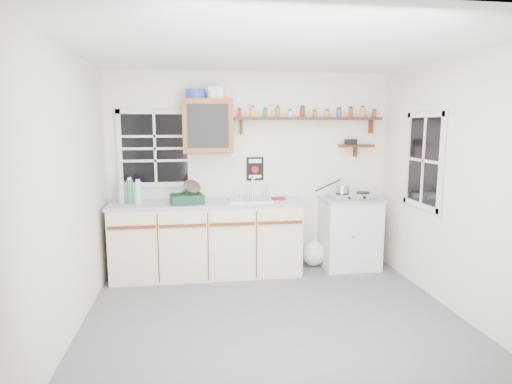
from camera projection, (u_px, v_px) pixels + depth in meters
room at (274, 189)px, 3.95m from camera, size 3.64×3.24×2.54m
main_cabinet at (207, 238)px, 5.26m from camera, size 2.31×0.63×0.92m
right_cabinet at (349, 233)px, 5.54m from camera, size 0.73×0.57×0.91m
sink at (250, 199)px, 5.26m from camera, size 0.52×0.44×0.29m
upper_cabinet at (208, 126)px, 5.19m from camera, size 0.60×0.32×0.65m
upper_cabinet_clutter at (204, 94)px, 5.13m from camera, size 0.45×0.24×0.14m
spice_shelf at (309, 118)px, 5.42m from camera, size 1.91×0.18×0.35m
secondary_shelf at (355, 145)px, 5.58m from camera, size 0.45×0.16×0.24m
warning_sign at (255, 169)px, 5.50m from camera, size 0.22×0.02×0.30m
window_back at (155, 149)px, 5.28m from camera, size 0.93×0.03×0.98m
window_right at (424, 161)px, 4.71m from camera, size 0.03×0.78×1.08m
water_bottles at (130, 192)px, 5.02m from camera, size 0.28×0.17×0.31m
dish_rack at (188, 196)px, 5.03m from camera, size 0.42×0.34×0.28m
soap_bottle at (270, 191)px, 5.40m from camera, size 0.11×0.11×0.19m
rag at (278, 199)px, 5.33m from camera, size 0.16×0.14×0.02m
hotplate at (353, 196)px, 5.45m from camera, size 0.57×0.32×0.08m
saucepan at (342, 189)px, 5.42m from camera, size 0.41×0.20×0.18m
trash_bag at (314, 253)px, 5.60m from camera, size 0.36×0.33×0.41m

